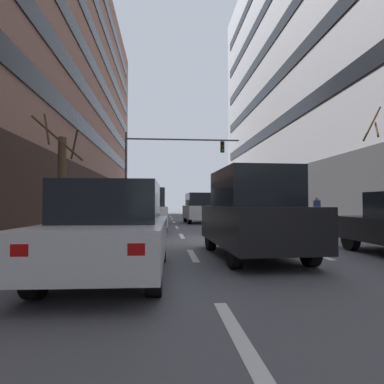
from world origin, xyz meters
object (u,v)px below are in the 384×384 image
car_driving_5 (198,208)px  pedestrian_0 (317,209)px  car_driving_2 (155,208)px  car_driving_3 (252,213)px  car_driving_4 (148,210)px  traffic_signal_0 (161,159)px  car_driving_0 (112,230)px  street_tree_1 (61,183)px  car_driving_1 (152,211)px

car_driving_5 → pedestrian_0: bearing=-38.6°
car_driving_2 → car_driving_3: bearing=-83.3°
car_driving_5 → car_driving_2: bearing=105.4°
car_driving_4 → traffic_signal_0: bearing=86.9°
car_driving_2 → car_driving_4: size_ratio=1.08×
car_driving_0 → street_tree_1: bearing=113.8°
traffic_signal_0 → car_driving_0: bearing=-92.1°
car_driving_3 → car_driving_4: 8.30m
car_driving_1 → pedestrian_0: 10.20m
car_driving_2 → street_tree_1: size_ratio=1.02×
car_driving_0 → traffic_signal_0: size_ratio=0.52×
car_driving_4 → car_driving_1: bearing=90.2°
car_driving_5 → traffic_signal_0: 5.23m
car_driving_1 → traffic_signal_0: size_ratio=0.51×
car_driving_4 → street_tree_1: size_ratio=0.94×
car_driving_2 → pedestrian_0: car_driving_2 is taller
car_driving_5 → car_driving_4: bearing=-114.9°
street_tree_1 → car_driving_1: bearing=73.6°
car_driving_3 → pedestrian_0: size_ratio=2.91×
car_driving_4 → pedestrian_0: car_driving_4 is taller
car_driving_0 → car_driving_3: bearing=32.2°
pedestrian_0 → car_driving_5: bearing=141.4°
car_driving_2 → street_tree_1: bearing=-97.2°
car_driving_0 → traffic_signal_0: (0.69, 19.06, 3.81)m
car_driving_0 → street_tree_1: street_tree_1 is taller
car_driving_1 → car_driving_3: car_driving_3 is taller
car_driving_1 → traffic_signal_0: traffic_signal_0 is taller
car_driving_1 → car_driving_2: 12.00m
car_driving_4 → car_driving_0: bearing=-91.1°
car_driving_2 → car_driving_1: bearing=-89.2°
car_driving_4 → car_driving_3: bearing=-69.7°
car_driving_1 → street_tree_1: (-2.91, -9.86, 1.24)m
car_driving_3 → street_tree_1: size_ratio=1.00×
car_driving_4 → car_driving_5: 7.28m
car_driving_1 → car_driving_3: bearing=-78.4°
car_driving_3 → pedestrian_0: car_driving_3 is taller
car_driving_0 → traffic_signal_0: bearing=87.9°
car_driving_0 → car_driving_2: size_ratio=0.99×
car_driving_4 → street_tree_1: bearing=-130.2°
car_driving_1 → street_tree_1: bearing=-106.4°
street_tree_1 → pedestrian_0: size_ratio=2.90×
car_driving_0 → car_driving_2: 28.10m
car_driving_0 → car_driving_1: 16.10m
traffic_signal_0 → street_tree_1: 13.53m
car_driving_4 → car_driving_5: bearing=65.1°
car_driving_1 → street_tree_1: 10.35m
car_driving_1 → pedestrian_0: size_ratio=2.87×
car_driving_3 → pedestrian_0: (6.20, 9.58, -0.04)m
car_driving_0 → pedestrian_0: pedestrian_0 is taller
car_driving_1 → street_tree_1: street_tree_1 is taller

